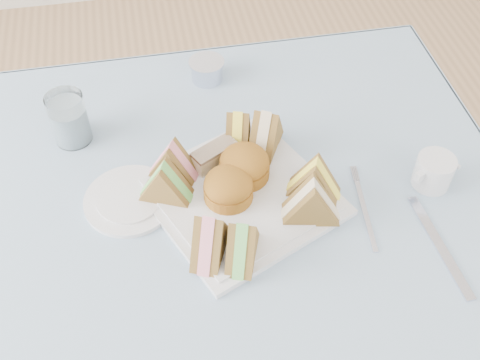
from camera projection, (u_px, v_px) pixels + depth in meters
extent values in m
cube|color=brown|center=(237.00, 337.00, 1.28)|extent=(0.90, 0.90, 0.74)
cube|color=#94ADC4|center=(236.00, 233.00, 1.01)|extent=(1.02, 1.02, 0.01)
cube|color=silver|center=(240.00, 197.00, 1.05)|extent=(0.38, 0.38, 0.01)
cylinder|color=#A66724|center=(228.00, 187.00, 1.01)|extent=(0.10, 0.10, 0.06)
cylinder|color=#A66724|center=(244.00, 165.00, 1.05)|extent=(0.13, 0.13, 0.06)
cube|color=beige|center=(214.00, 156.00, 1.08)|extent=(0.09, 0.07, 0.04)
cylinder|color=silver|center=(130.00, 200.00, 1.04)|extent=(0.17, 0.17, 0.01)
cylinder|color=white|center=(69.00, 119.00, 1.11)|extent=(0.07, 0.07, 0.10)
cylinder|color=silver|center=(207.00, 71.00, 1.25)|extent=(0.09, 0.09, 0.04)
cube|color=silver|center=(440.00, 246.00, 0.98)|extent=(0.03, 0.21, 0.00)
cube|color=silver|center=(366.00, 215.00, 1.02)|extent=(0.03, 0.15, 0.00)
cylinder|color=silver|center=(434.00, 172.00, 1.05)|extent=(0.09, 0.09, 0.06)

